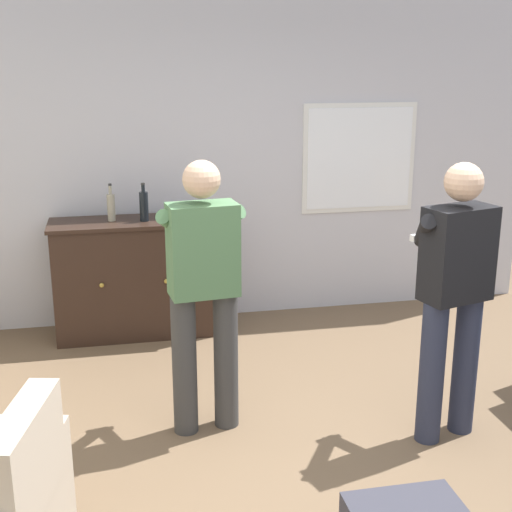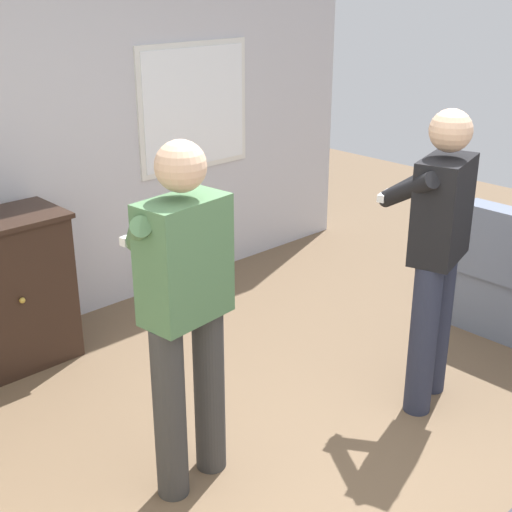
% 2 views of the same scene
% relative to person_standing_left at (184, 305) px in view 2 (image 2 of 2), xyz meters
% --- Properties ---
extents(ground, '(10.40, 10.40, 0.00)m').
position_rel_person_standing_left_xyz_m(ground, '(0.62, -0.66, -0.94)').
color(ground, brown).
extents(wall_back_with_window, '(5.20, 0.15, 2.80)m').
position_rel_person_standing_left_xyz_m(wall_back_with_window, '(0.65, 2.00, 0.46)').
color(wall_back_with_window, silver).
rests_on(wall_back_with_window, ground).
extents(person_standing_left, '(0.55, 0.50, 1.68)m').
position_rel_person_standing_left_xyz_m(person_standing_left, '(0.00, 0.00, 0.00)').
color(person_standing_left, '#383838').
rests_on(person_standing_left, ground).
extents(person_standing_right, '(0.54, 0.52, 1.68)m').
position_rel_person_standing_left_xyz_m(person_standing_right, '(1.41, -0.37, 0.00)').
color(person_standing_right, '#282D42').
rests_on(person_standing_right, ground).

